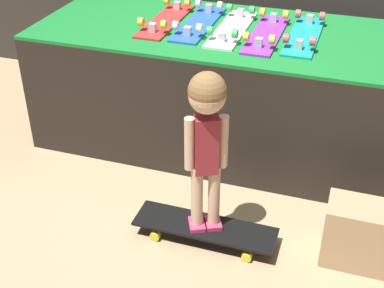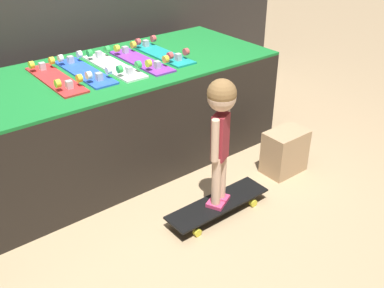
% 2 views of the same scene
% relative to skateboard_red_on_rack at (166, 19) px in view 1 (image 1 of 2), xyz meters
% --- Properties ---
extents(ground_plane, '(16.00, 16.00, 0.00)m').
position_rel_skateboard_red_on_rack_xyz_m(ground_plane, '(0.43, -0.70, -0.79)').
color(ground_plane, tan).
extents(display_rack, '(2.39, 0.99, 0.77)m').
position_rel_skateboard_red_on_rack_xyz_m(display_rack, '(0.43, -0.02, -0.41)').
color(display_rack, black).
rests_on(display_rack, ground_plane).
extents(skateboard_red_on_rack, '(0.18, 0.66, 0.09)m').
position_rel_skateboard_red_on_rack_xyz_m(skateboard_red_on_rack, '(0.00, 0.00, 0.00)').
color(skateboard_red_on_rack, red).
rests_on(skateboard_red_on_rack, display_rack).
extents(skateboard_blue_on_rack, '(0.18, 0.66, 0.09)m').
position_rel_skateboard_red_on_rack_xyz_m(skateboard_blue_on_rack, '(0.22, 0.01, 0.00)').
color(skateboard_blue_on_rack, blue).
rests_on(skateboard_blue_on_rack, display_rack).
extents(skateboard_white_on_rack, '(0.18, 0.66, 0.09)m').
position_rel_skateboard_red_on_rack_xyz_m(skateboard_white_on_rack, '(0.43, -0.01, 0.00)').
color(skateboard_white_on_rack, white).
rests_on(skateboard_white_on_rack, display_rack).
extents(skateboard_purple_on_rack, '(0.18, 0.66, 0.09)m').
position_rel_skateboard_red_on_rack_xyz_m(skateboard_purple_on_rack, '(0.65, -0.04, 0.00)').
color(skateboard_purple_on_rack, purple).
rests_on(skateboard_purple_on_rack, display_rack).
extents(skateboard_teal_on_rack, '(0.18, 0.66, 0.09)m').
position_rel_skateboard_red_on_rack_xyz_m(skateboard_teal_on_rack, '(0.86, 0.01, 0.00)').
color(skateboard_teal_on_rack, teal).
rests_on(skateboard_teal_on_rack, display_rack).
extents(skateboard_on_floor, '(0.74, 0.20, 0.09)m').
position_rel_skateboard_red_on_rack_xyz_m(skateboard_on_floor, '(0.58, -1.01, -0.72)').
color(skateboard_on_floor, black).
rests_on(skateboard_on_floor, ground_plane).
extents(child, '(0.19, 0.17, 0.86)m').
position_rel_skateboard_red_on_rack_xyz_m(child, '(0.58, -1.01, -0.10)').
color(child, '#E03D6B').
rests_on(child, skateboard_on_floor).
extents(storage_box, '(0.31, 0.21, 0.34)m').
position_rel_skateboard_red_on_rack_xyz_m(storage_box, '(1.32, -0.92, -0.62)').
color(storage_box, tan).
rests_on(storage_box, ground_plane).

